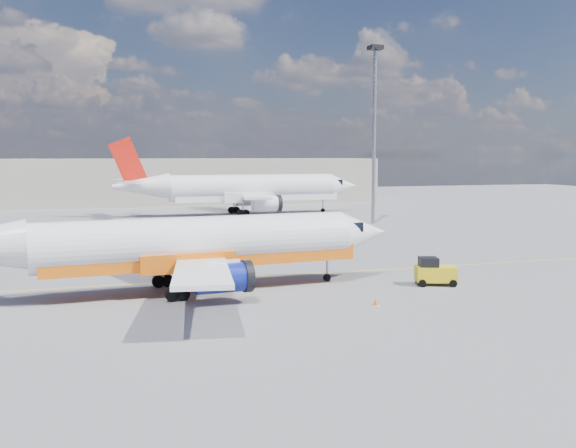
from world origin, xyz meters
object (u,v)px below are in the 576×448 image
object	(u,v)px
main_jet	(183,245)
second_jet	(245,189)
gse_tug	(434,272)
traffic_cone	(376,302)

from	to	relation	value
main_jet	second_jet	size ratio (longest dim) A/B	0.82
second_jet	gse_tug	world-z (taller)	second_jet
gse_tug	traffic_cone	world-z (taller)	gse_tug
second_jet	gse_tug	distance (m)	53.50
second_jet	gse_tug	bearing A→B (deg)	-91.56
gse_tug	main_jet	bearing A→B (deg)	-170.46
gse_tug	second_jet	bearing A→B (deg)	108.48
main_jet	gse_tug	world-z (taller)	main_jet
main_jet	second_jet	distance (m)	53.42
second_jet	main_jet	bearing A→B (deg)	-109.34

